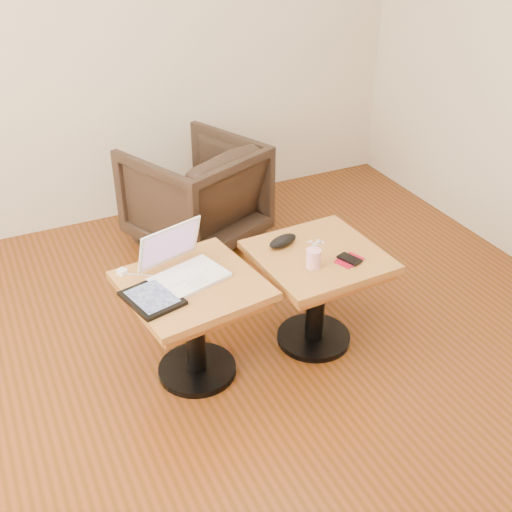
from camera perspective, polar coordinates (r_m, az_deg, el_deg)
name	(u,v)px	position (r m, az deg, el deg)	size (l,w,h in m)	color
room_shell	(187,146)	(1.79, -6.15, 9.67)	(4.52, 4.52, 2.71)	#49280A
side_table_left	(193,306)	(2.80, -5.60, -4.45)	(0.62, 0.62, 0.50)	black
side_table_right	(317,276)	(2.99, 5.46, -1.80)	(0.58, 0.58, 0.50)	black
laptop	(183,267)	(2.75, -6.53, -0.95)	(0.37, 0.34, 0.21)	white
tablet	(152,298)	(2.64, -9.22, -3.72)	(0.24, 0.28, 0.02)	black
charging_adapter	(122,272)	(2.82, -11.81, -1.38)	(0.04, 0.04, 0.02)	white
glasses_case	(283,241)	(2.96, 2.39, 1.35)	(0.16, 0.07, 0.05)	black
striped_cup	(313,258)	(2.80, 5.13, -0.21)	(0.07, 0.07, 0.08)	#E85779
earbuds_tangle	(317,243)	(2.99, 5.40, 1.19)	(0.07, 0.05, 0.01)	white
phone_on_sleeve	(349,260)	(2.88, 8.30, -0.32)	(0.14, 0.12, 0.01)	maroon
armchair	(195,194)	(3.88, -5.45, 5.52)	(0.68, 0.70, 0.63)	black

